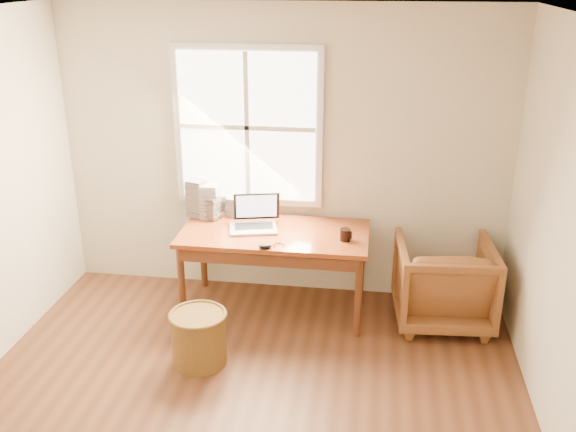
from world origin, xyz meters
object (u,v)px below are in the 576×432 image
(armchair, at_px, (444,282))
(wicker_stool, at_px, (199,339))
(laptop, at_px, (253,213))
(coffee_mug, at_px, (345,235))
(desk, at_px, (275,234))
(cd_stack_a, at_px, (209,202))

(armchair, relative_size, wicker_stool, 1.95)
(laptop, xyz_separation_m, coffee_mug, (0.79, -0.11, -0.10))
(coffee_mug, bearing_deg, armchair, 25.74)
(armchair, relative_size, coffee_mug, 8.12)
(laptop, bearing_deg, wicker_stool, -119.55)
(desk, bearing_deg, armchair, 0.00)
(wicker_stool, height_order, cd_stack_a, cd_stack_a)
(laptop, xyz_separation_m, cd_stack_a, (-0.44, 0.22, -0.00))
(wicker_stool, bearing_deg, armchair, 25.46)
(armchair, distance_m, cd_stack_a, 2.15)
(wicker_stool, height_order, laptop, laptop)
(armchair, xyz_separation_m, wicker_stool, (-1.89, -0.90, -0.16))
(laptop, height_order, cd_stack_a, same)
(cd_stack_a, bearing_deg, wicker_stool, -80.84)
(wicker_stool, bearing_deg, coffee_mug, 37.07)
(laptop, relative_size, cd_stack_a, 1.40)
(desk, height_order, cd_stack_a, cd_stack_a)
(armchair, relative_size, cd_stack_a, 2.65)
(laptop, distance_m, coffee_mug, 0.81)
(wicker_stool, bearing_deg, cd_stack_a, 99.16)
(armchair, xyz_separation_m, laptop, (-1.63, 0.01, 0.53))
(coffee_mug, distance_m, cd_stack_a, 1.28)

